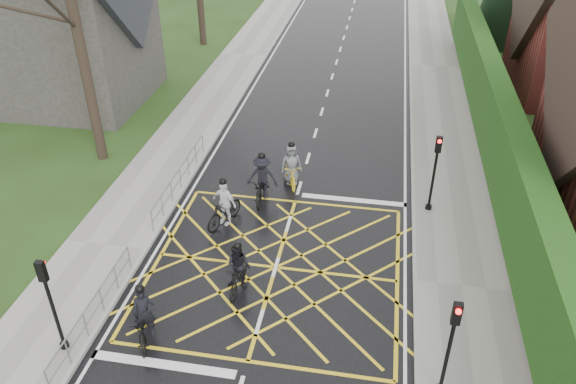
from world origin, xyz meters
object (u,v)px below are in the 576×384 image
(cyclist_lead, at_px, (291,169))
(cyclist_back, at_px, (239,272))
(cyclist_rear, at_px, (144,321))
(cyclist_mid, at_px, (262,182))
(cyclist_front, at_px, (224,208))

(cyclist_lead, bearing_deg, cyclist_back, -114.06)
(cyclist_rear, distance_m, cyclist_mid, 7.83)
(cyclist_rear, height_order, cyclist_mid, cyclist_mid)
(cyclist_back, distance_m, cyclist_lead, 6.58)
(cyclist_mid, bearing_deg, cyclist_front, -120.84)
(cyclist_rear, distance_m, cyclist_lead, 9.36)
(cyclist_front, distance_m, cyclist_lead, 3.76)
(cyclist_rear, distance_m, cyclist_front, 5.79)
(cyclist_back, distance_m, cyclist_front, 3.59)
(cyclist_back, height_order, cyclist_mid, cyclist_mid)
(cyclist_back, bearing_deg, cyclist_rear, -128.10)
(cyclist_back, xyz_separation_m, cyclist_mid, (-0.38, 5.21, 0.06))
(cyclist_rear, height_order, cyclist_lead, cyclist_rear)
(cyclist_back, height_order, cyclist_front, cyclist_front)
(cyclist_lead, bearing_deg, cyclist_mid, -143.59)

